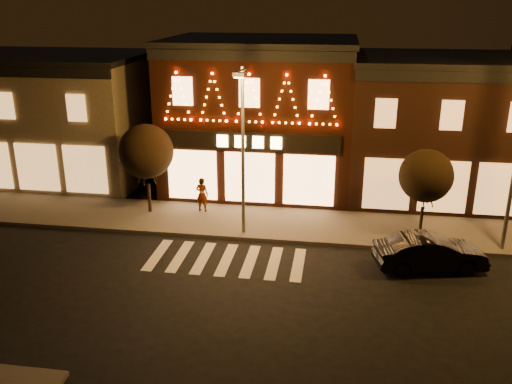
# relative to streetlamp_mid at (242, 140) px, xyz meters

# --- Properties ---
(ground) EXTENTS (120.00, 120.00, 0.00)m
(ground) POSITION_rel_streetlamp_mid_xyz_m (-0.28, -6.38, -4.55)
(ground) COLOR black
(ground) RESTS_ON ground
(sidewalk_far) EXTENTS (44.00, 4.00, 0.15)m
(sidewalk_far) POSITION_rel_streetlamp_mid_xyz_m (1.72, 1.62, -4.48)
(sidewalk_far) COLOR #47423D
(sidewalk_far) RESTS_ON ground
(building_left) EXTENTS (12.20, 8.28, 7.30)m
(building_left) POSITION_rel_streetlamp_mid_xyz_m (-13.28, 7.61, -0.89)
(building_left) COLOR #6A5F4B
(building_left) RESTS_ON ground
(building_pulp) EXTENTS (10.20, 8.34, 8.30)m
(building_pulp) POSITION_rel_streetlamp_mid_xyz_m (-0.28, 7.60, -0.39)
(building_pulp) COLOR black
(building_pulp) RESTS_ON ground
(building_right_a) EXTENTS (9.20, 8.28, 7.50)m
(building_right_a) POSITION_rel_streetlamp_mid_xyz_m (9.22, 7.61, -0.79)
(building_right_a) COLOR black
(building_right_a) RESTS_ON ground
(streetlamp_mid) EXTENTS (0.49, 1.72, 7.50)m
(streetlamp_mid) POSITION_rel_streetlamp_mid_xyz_m (0.00, 0.00, 0.00)
(streetlamp_mid) COLOR #59595E
(streetlamp_mid) RESTS_ON sidewalk_far
(tree_left) EXTENTS (2.67, 2.67, 4.46)m
(tree_left) POSITION_rel_streetlamp_mid_xyz_m (-5.14, 2.07, -1.28)
(tree_left) COLOR black
(tree_left) RESTS_ON sidewalk_far
(tree_right) EXTENTS (2.37, 2.37, 3.97)m
(tree_right) POSITION_rel_streetlamp_mid_xyz_m (7.98, 1.28, -1.62)
(tree_right) COLOR black
(tree_right) RESTS_ON sidewalk_far
(dark_sedan) EXTENTS (4.59, 2.42, 1.44)m
(dark_sedan) POSITION_rel_streetlamp_mid_xyz_m (7.94, -1.93, -3.83)
(dark_sedan) COLOR black
(dark_sedan) RESTS_ON ground
(pedestrian) EXTENTS (0.69, 0.50, 1.76)m
(pedestrian) POSITION_rel_streetlamp_mid_xyz_m (-2.53, 2.51, -3.52)
(pedestrian) COLOR gray
(pedestrian) RESTS_ON sidewalk_far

